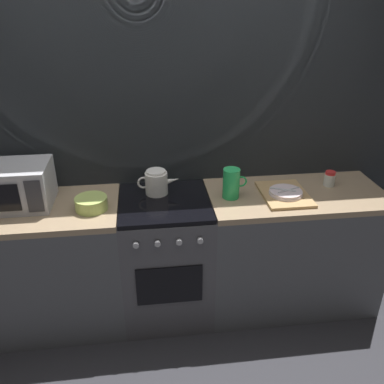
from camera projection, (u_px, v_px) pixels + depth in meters
The scene contains 11 objects.
ground_plane at pixel (168, 307), 3.04m from camera, with size 8.00×8.00×0.00m, color #2D2D33.
back_wall at pixel (160, 140), 2.79m from camera, with size 3.60×0.05×2.40m.
counter_left at pixel (33, 267), 2.74m from camera, with size 1.20×0.60×0.90m.
stove_unit at pixel (166, 257), 2.84m from camera, with size 0.60×0.63×0.90m.
counter_right at pixel (290, 248), 2.94m from camera, with size 1.20×0.60×0.90m.
microwave at pixel (13, 186), 2.53m from camera, with size 0.46×0.35×0.27m.
kettle at pixel (157, 182), 2.70m from camera, with size 0.28×0.15×0.17m.
mixing_bowl at pixel (91, 203), 2.52m from camera, with size 0.20×0.20×0.08m, color #B7D166.
pitcher at pixel (231, 183), 2.64m from camera, with size 0.16×0.11×0.20m.
dish_pile at pixel (285, 194), 2.69m from camera, with size 0.30×0.40×0.06m.
spice_jar at pixel (330, 179), 2.82m from camera, with size 0.08×0.08×0.10m.
Camera 1 is at (-0.11, -2.34, 2.13)m, focal length 37.96 mm.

